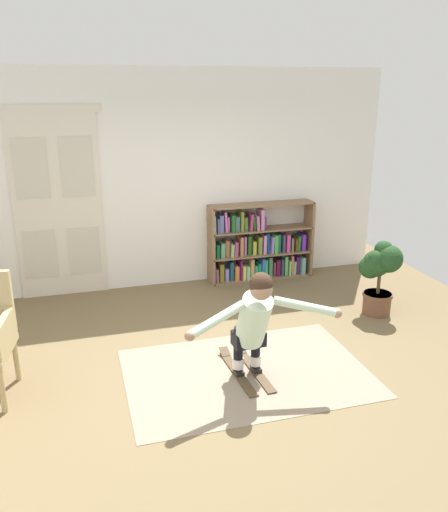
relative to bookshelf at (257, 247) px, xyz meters
The scene contains 8 objects.
ground_plane 2.69m from the bookshelf, 115.47° to the right, with size 7.20×7.20×0.00m, color brown.
back_wall 1.51m from the bookshelf, 169.58° to the left, with size 6.00×0.10×2.90m, color silver.
double_door 2.75m from the bookshelf, behind, with size 1.22×0.05×2.45m.
rug 2.68m from the bookshelf, 111.59° to the right, with size 2.33×1.59×0.01m, color gray.
bookshelf is the anchor object (origin of this frame).
potted_plant 1.85m from the bookshelf, 57.22° to the right, with size 0.47×0.42×0.91m.
skis_pair 2.65m from the bookshelf, 111.88° to the right, with size 0.31×0.88×0.07m.
person_skier 2.80m from the bookshelf, 110.13° to the right, with size 1.46×0.63×1.07m.
Camera 1 is at (-1.29, -4.29, 2.67)m, focal length 36.57 mm.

